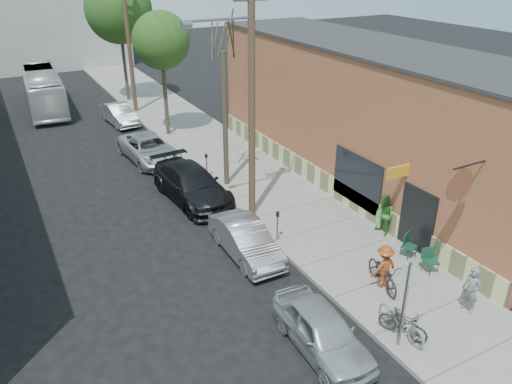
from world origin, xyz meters
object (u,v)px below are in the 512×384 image
tree_bare (225,121)px  patio_chair_b (431,261)px  utility_pole_near (250,93)px  car_0 (322,331)px  sign_post (405,297)px  parking_meter_far (206,162)px  parked_bike_b (402,320)px  car_4 (119,114)px  bus (43,90)px  car_3 (149,149)px  tree_leafy_mid (161,41)px  patron_grey (471,290)px  tree_leafy_far (118,10)px  parking_meter_near (278,221)px  patio_chair_a (409,246)px  patron_green (384,215)px  car_2 (192,184)px  cyclist (384,266)px  car_1 (246,240)px  parked_bike_a (403,324)px

tree_bare → patio_chair_b: size_ratio=7.13×
utility_pole_near → car_0: utility_pole_near is taller
sign_post → tree_bare: size_ratio=0.45×
parking_meter_far → parked_bike_b: parking_meter_far is taller
car_4 → bus: bus is taller
tree_bare → car_3: 6.07m
tree_leafy_mid → patron_grey: bearing=-83.1°
parked_bike_b → car_3: bearing=96.7°
tree_leafy_far → bus: tree_leafy_far is taller
parking_meter_near → patio_chair_a: parking_meter_near is taller
parking_meter_near → car_4: bearing=94.6°
patron_grey → patron_green: bearing=165.2°
tree_bare → car_2: size_ratio=1.19×
tree_leafy_far → tree_leafy_mid: bearing=-90.0°
cyclist → car_3: cyclist is taller
sign_post → car_1: sign_post is taller
tree_leafy_mid → parked_bike_a: bearing=-90.3°
sign_post → parked_bike_b: size_ratio=1.52×
sign_post → patio_chair_b: 4.33m
patron_grey → car_1: 7.77m
sign_post → parking_meter_far: sign_post is taller
parking_meter_far → car_2: bearing=-131.1°
parked_bike_b → tree_bare: bearing=89.0°
tree_leafy_far → parked_bike_b: 29.84m
sign_post → parked_bike_a: 1.30m
car_1 → parking_meter_far: bearing=79.0°
tree_bare → car_4: size_ratio=1.60×
parking_meter_near → cyclist: bearing=-69.3°
bus → parked_bike_a: bearing=-76.3°
patron_grey → car_4: 24.75m
parking_meter_near → tree_bare: tree_bare is taller
utility_pole_near → tree_bare: utility_pole_near is taller
tree_leafy_far → parked_bike_b: size_ratio=4.75×
tree_leafy_far → car_1: (-2.00, -23.13, -5.92)m
utility_pole_near → car_3: (-1.83, 8.26, -4.74)m
parking_meter_far → parked_bike_a: parking_meter_far is taller
tree_leafy_mid → car_4: (-2.00, 3.81, -5.06)m
parking_meter_far → car_1: size_ratio=0.31×
parking_meter_near → cyclist: size_ratio=0.81×
tree_leafy_far → car_3: (-2.24, -12.28, -5.90)m
patio_chair_a → patio_chair_b: 1.09m
tree_leafy_mid → car_0: bearing=-96.9°
patron_green → car_0: (-5.74, -3.94, -0.34)m
patio_chair_b → patron_grey: patron_grey is taller
car_2 → tree_leafy_mid: bearing=73.1°
utility_pole_near → patio_chair_b: utility_pole_near is taller
car_4 → tree_leafy_mid: bearing=-68.3°
patron_grey → car_0: size_ratio=0.41×
sign_post → patron_green: bearing=52.7°
tree_bare → parked_bike_a: 12.36m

